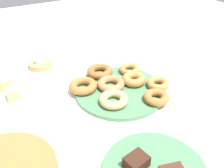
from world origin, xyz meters
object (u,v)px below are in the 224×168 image
Objects in this scene: donut_0 at (134,79)px; candle_holder at (40,65)px; donut_plate at (120,91)px; donut_6 at (158,84)px; tealight at (39,61)px; brownie_far at (136,162)px; fruit_bowl at (13,97)px; donut_1 at (83,86)px; donut_7 at (156,97)px; donut_2 at (114,99)px; donut_5 at (100,71)px; melon_chunk_right at (5,84)px; melon_chunk_left at (13,94)px; donut_4 at (129,69)px; donut_3 at (111,84)px.

candle_holder is (0.29, 0.25, -0.02)m from donut_0.
donut_0 reaches higher than candle_holder.
donut_6 reaches higher than donut_plate.
tealight is at bearing 0.00° from candle_holder.
fruit_bowl is at bearing 25.55° from brownie_far.
donut_7 is at bearing -133.65° from donut_1.
donut_2 is at bearing -159.51° from candle_holder.
brownie_far is (-0.24, 0.25, 0.01)m from donut_6.
donut_6 is at bearing -46.12° from brownie_far.
donut_5 is 0.25m from tealight.
donut_6 is (-0.05, -0.12, 0.02)m from donut_plate.
brownie_far is 1.41× the size of melon_chunk_right.
donut_7 is at bearing -148.10° from candle_holder.
donut_1 is 0.22m from melon_chunk_left.
donut_6 is at bearing -88.41° from donut_2.
donut_3 is at bearing 116.94° from donut_4.
donut_0 is 0.90× the size of donut_3.
candle_holder is 2.52× the size of melon_chunk_left.
brownie_far is (-0.29, 0.13, 0.02)m from donut_plate.
donut_7 reaches higher than candle_holder.
donut_2 is at bearing -118.27° from melon_chunk_left.
donut_1 reaches higher than donut_plate.
donut_3 is (-0.03, -0.09, -0.00)m from donut_1.
melon_chunk_right is at bearing 135.05° from tealight.
donut_7 is at bearing -159.65° from donut_5.
melon_chunk_left reaches higher than donut_0.
melon_chunk_right is at bearing 23.20° from fruit_bowl.
donut_0 is 0.08m from donut_3.
donut_4 is 0.41× the size of fruit_bowl.
donut_3 is at bearing -107.79° from fruit_bowl.
donut_2 is (-0.11, -0.05, -0.00)m from donut_1.
melon_chunk_left is (-0.03, 0.30, 0.02)m from donut_5.
donut_5 is 1.84× the size of brownie_far.
donut_7 reaches higher than donut_4.
donut_3 is 0.09m from donut_5.
donut_3 is 0.32m from candle_holder.
melon_chunk_left is at bearing 88.77° from donut_4.
candle_holder is at bearing 31.89° from donut_plate.
donut_plate is 3.85× the size of donut_6.
donut_plate is 3.24× the size of donut_3.
donut_4 is at bearing -99.89° from melon_chunk_right.
donut_3 is at bearing 177.48° from donut_5.
donut_5 is 2.59× the size of melon_chunk_right.
fruit_bowl is (0.00, 0.30, -0.01)m from donut_5.
melon_chunk_left is (-0.21, 0.13, 0.04)m from candle_holder.
melon_chunk_left reaches higher than donut_6.
donut_4 is (0.13, -0.14, -0.00)m from donut_2.
donut_7 reaches higher than tealight.
donut_4 is at bearing -47.83° from donut_plate.
melon_chunk_left is at bearing 77.99° from donut_3.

